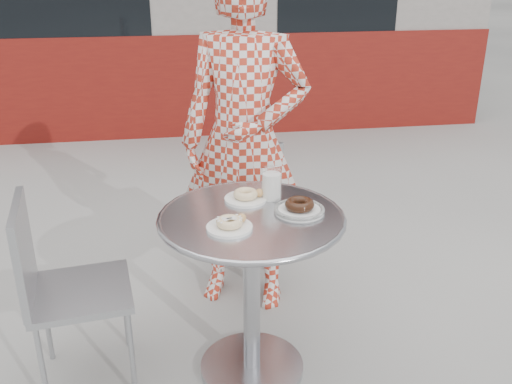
{
  "coord_description": "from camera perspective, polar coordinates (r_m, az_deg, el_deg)",
  "views": [
    {
      "loc": [
        -0.28,
        -2.0,
        1.72
      ],
      "look_at": [
        0.04,
        0.09,
        0.83
      ],
      "focal_mm": 40.0,
      "sensor_mm": 36.0,
      "label": 1
    }
  ],
  "objects": [
    {
      "name": "ground",
      "position": [
        2.65,
        -0.66,
        -17.57
      ],
      "size": [
        60.0,
        60.0,
        0.0
      ],
      "primitive_type": "plane",
      "color": "#A7A49F",
      "rests_on": "ground"
    },
    {
      "name": "bistro_table",
      "position": [
        2.34,
        -0.45,
        -6.47
      ],
      "size": [
        0.75,
        0.75,
        0.76
      ],
      "rotation": [
        0.0,
        0.0,
        0.07
      ],
      "color": "silver",
      "rests_on": "ground"
    },
    {
      "name": "chair_far",
      "position": [
        3.28,
        -1.74,
        -3.87
      ],
      "size": [
        0.46,
        0.46,
        0.81
      ],
      "rotation": [
        0.0,
        0.0,
        3.36
      ],
      "color": "#A4A7AC",
      "rests_on": "ground"
    },
    {
      "name": "chair_left",
      "position": [
        2.58,
        -16.96,
        -12.78
      ],
      "size": [
        0.46,
        0.45,
        0.84
      ],
      "rotation": [
        0.0,
        0.0,
        1.7
      ],
      "color": "#A4A7AC",
      "rests_on": "ground"
    },
    {
      "name": "seated_person",
      "position": [
        2.78,
        -1.17,
        5.02
      ],
      "size": [
        0.74,
        0.61,
        1.74
      ],
      "primitive_type": "imported",
      "rotation": [
        0.0,
        0.0,
        -0.35
      ],
      "color": "#B02D1B",
      "rests_on": "ground"
    },
    {
      "name": "plate_far",
      "position": [
        2.39,
        -0.96,
        -0.43
      ],
      "size": [
        0.18,
        0.18,
        0.05
      ],
      "rotation": [
        0.0,
        0.0,
        -0.32
      ],
      "color": "white",
      "rests_on": "bistro_table"
    },
    {
      "name": "plate_near",
      "position": [
        2.15,
        -2.61,
        -3.24
      ],
      "size": [
        0.18,
        0.18,
        0.05
      ],
      "rotation": [
        0.0,
        0.0,
        0.14
      ],
      "color": "white",
      "rests_on": "bistro_table"
    },
    {
      "name": "plate_checker",
      "position": [
        2.29,
        4.36,
        -1.61
      ],
      "size": [
        0.2,
        0.2,
        0.05
      ],
      "rotation": [
        0.0,
        0.0,
        -0.13
      ],
      "color": "white",
      "rests_on": "bistro_table"
    },
    {
      "name": "milk_cup",
      "position": [
        2.39,
        1.57,
        0.73
      ],
      "size": [
        0.09,
        0.09,
        0.13
      ],
      "rotation": [
        0.0,
        0.0,
        0.39
      ],
      "color": "white",
      "rests_on": "bistro_table"
    }
  ]
}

